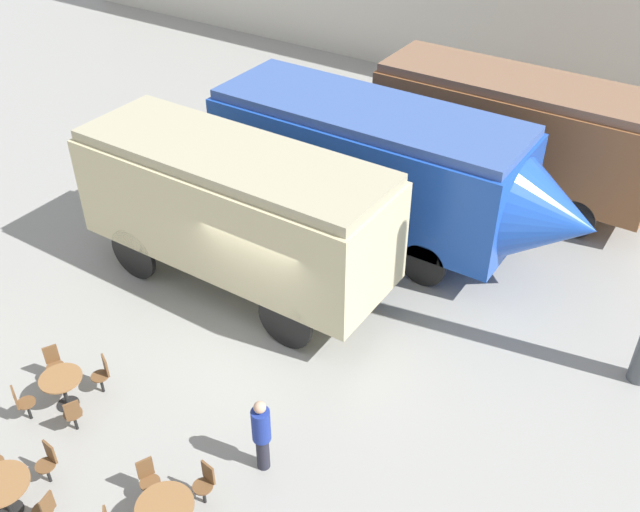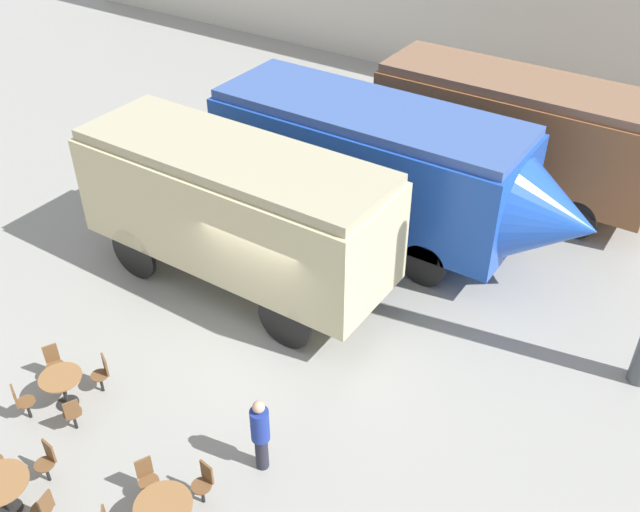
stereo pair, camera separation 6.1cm
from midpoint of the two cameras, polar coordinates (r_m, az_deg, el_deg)
ground_plane at (r=16.39m, az=-4.30°, el=-5.30°), size 80.00×80.00×0.00m
passenger_coach_wooden at (r=20.77m, az=15.54°, el=9.82°), size 7.78×2.52×3.49m
streamlined_locomotive at (r=18.12m, az=5.87°, el=7.14°), size 9.87×2.89×3.54m
passenger_coach_vintage at (r=16.41m, az=-6.71°, el=4.09°), size 7.53×2.64×3.56m
cafe_table_near at (r=13.64m, az=-24.06°, el=-16.55°), size 0.98×0.98×0.75m
cafe_table_mid at (r=12.58m, az=-12.24°, el=-19.25°), size 0.97×0.97×0.74m
cafe_table_far at (r=15.02m, az=-19.85°, el=-9.53°), size 0.83×0.83×0.75m
cafe_chair_2 at (r=13.26m, az=-21.07°, el=-18.27°), size 0.38×0.36×0.87m
cafe_chair_3 at (r=13.90m, az=-20.88°, el=-14.94°), size 0.36×0.37×0.87m
cafe_chair_6 at (r=12.93m, az=-9.11°, el=-17.32°), size 0.36×0.37×0.87m
cafe_chair_7 at (r=13.17m, az=-13.56°, el=-16.75°), size 0.40×0.38×0.87m
cafe_chair_10 at (r=15.07m, az=-22.70°, el=-10.61°), size 0.39×0.40×0.87m
cafe_chair_11 at (r=14.51m, az=-19.08°, el=-11.74°), size 0.40×0.39×0.87m
cafe_chair_12 at (r=15.12m, az=-16.90°, el=-8.83°), size 0.39×0.40×0.87m
cafe_chair_13 at (r=15.66m, az=-20.44°, el=-7.88°), size 0.40×0.39×0.87m
visitor_person at (r=12.95m, az=-4.65°, el=-13.90°), size 0.34×0.34×1.67m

